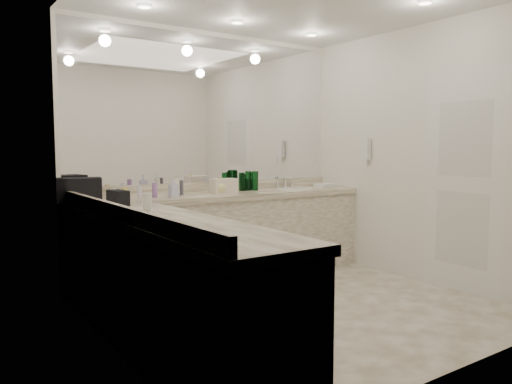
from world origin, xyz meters
TOP-DOWN VIEW (x-y plane):
  - floor at (0.00, 0.00)m, footprint 3.20×3.20m
  - wall_back at (0.00, 1.50)m, footprint 3.20×0.02m
  - wall_left at (-1.60, 0.00)m, footprint 0.02×3.00m
  - wall_right at (1.60, 0.00)m, footprint 0.02×3.00m
  - vanity_back_base at (0.00, 1.20)m, footprint 3.20×0.60m
  - vanity_back_top at (0.00, 1.19)m, footprint 3.20×0.64m
  - vanity_left_base at (-1.30, -0.30)m, footprint 0.60×2.40m
  - vanity_left_top at (-1.29, -0.30)m, footprint 0.64×2.42m
  - backsplash_back at (0.00, 1.48)m, footprint 3.20×0.04m
  - backsplash_left at (-1.58, 0.00)m, footprint 0.04×3.00m
  - mirror_back at (0.00, 1.49)m, footprint 3.12×0.01m
  - mirror_left at (-1.59, 0.00)m, footprint 0.01×2.92m
  - sink at (0.95, 1.20)m, footprint 0.44×0.44m
  - faucet at (0.95, 1.41)m, footprint 0.24×0.16m
  - wall_phone at (1.56, 0.70)m, footprint 0.06×0.10m
  - door at (1.59, -0.50)m, footprint 0.02×0.82m
  - black_toiletry_bag at (-1.47, 1.23)m, footprint 0.41×0.31m
  - black_bag_spill at (-1.30, 0.73)m, footprint 0.12×0.24m
  - cream_cosmetic_case at (-0.02, 1.19)m, footprint 0.27×0.18m
  - hand_towel at (1.40, 1.19)m, footprint 0.24×0.16m
  - lotion_left at (-1.30, 0.11)m, footprint 0.06×0.06m
  - soap_bottle_a at (-0.53, 1.25)m, footprint 0.08×0.08m
  - soap_bottle_b at (-0.63, 1.11)m, footprint 0.08×0.09m
  - soap_bottle_c at (-0.08, 1.17)m, footprint 0.15×0.15m
  - green_bottle_0 at (0.43, 1.27)m, footprint 0.07×0.07m
  - green_bottle_1 at (0.36, 1.31)m, footprint 0.07×0.07m
  - green_bottle_2 at (0.29, 1.30)m, footprint 0.06×0.06m
  - green_bottle_3 at (0.31, 1.36)m, footprint 0.06×0.06m
  - green_bottle_4 at (0.41, 1.32)m, footprint 0.06×0.06m
  - amenity_bottle_0 at (0.41, 1.33)m, footprint 0.05×0.05m
  - amenity_bottle_1 at (-0.47, 1.24)m, footprint 0.04×0.04m
  - amenity_bottle_2 at (-0.80, 1.16)m, footprint 0.05×0.05m
  - amenity_bottle_3 at (-1.17, 1.21)m, footprint 0.05×0.05m
  - amenity_bottle_4 at (-0.91, 1.27)m, footprint 0.05×0.05m
  - amenity_bottle_5 at (0.02, 1.34)m, footprint 0.05×0.05m
  - amenity_bottle_6 at (-1.06, 1.24)m, footprint 0.05×0.05m

SIDE VIEW (x-z plane):
  - floor at x=0.00m, z-range 0.00..0.00m
  - vanity_back_base at x=0.00m, z-range 0.00..0.84m
  - vanity_left_base at x=-1.30m, z-range 0.00..0.84m
  - vanity_back_top at x=0.00m, z-range 0.84..0.90m
  - vanity_left_top at x=-1.29m, z-range 0.84..0.90m
  - sink at x=0.95m, z-range 0.88..0.91m
  - hand_towel at x=1.40m, z-range 0.90..0.94m
  - amenity_bottle_6 at x=-1.06m, z-range 0.90..1.00m
  - backsplash_back at x=0.00m, z-range 0.90..1.00m
  - backsplash_left at x=-1.58m, z-range 0.90..1.00m
  - amenity_bottle_3 at x=-1.17m, z-range 0.90..1.00m
  - amenity_bottle_4 at x=-0.91m, z-range 0.90..1.01m
  - amenity_bottle_0 at x=0.41m, z-range 0.90..1.02m
  - black_bag_spill at x=-1.30m, z-range 0.90..1.03m
  - amenity_bottle_2 at x=-0.80m, z-range 0.90..1.04m
  - faucet at x=0.95m, z-range 0.90..1.04m
  - amenity_bottle_1 at x=-0.47m, z-range 0.90..1.05m
  - cream_cosmetic_case at x=-0.02m, z-range 0.90..1.05m
  - amenity_bottle_5 at x=0.02m, z-range 0.90..1.05m
  - lotion_left at x=-1.30m, z-range 0.90..1.05m
  - soap_bottle_c at x=-0.08m, z-range 0.90..1.07m
  - soap_bottle_b at x=-0.63m, z-range 0.90..1.07m
  - green_bottle_2 at x=0.29m, z-range 0.90..1.08m
  - soap_bottle_a at x=-0.53m, z-range 0.90..1.09m
  - green_bottle_3 at x=0.31m, z-range 0.90..1.10m
  - green_bottle_4 at x=0.41m, z-range 0.90..1.10m
  - black_toiletry_bag at x=-1.47m, z-range 0.90..1.11m
  - green_bottle_0 at x=0.43m, z-range 0.90..1.11m
  - green_bottle_1 at x=0.36m, z-range 0.90..1.11m
  - door at x=1.59m, z-range 0.00..2.10m
  - wall_back at x=0.00m, z-range 0.00..2.60m
  - wall_left at x=-1.60m, z-range 0.00..2.60m
  - wall_right at x=1.60m, z-range 0.00..2.60m
  - wall_phone at x=1.56m, z-range 1.23..1.47m
  - mirror_back at x=0.00m, z-range 1.00..2.55m
  - mirror_left at x=-1.59m, z-range 1.00..2.55m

